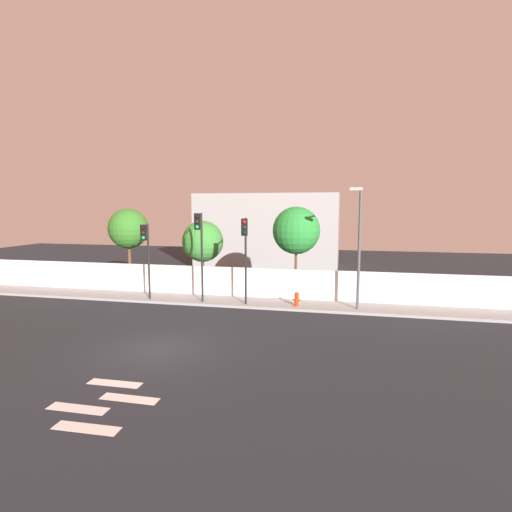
# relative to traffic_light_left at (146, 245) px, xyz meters

# --- Properties ---
(ground_plane) EXTENTS (80.00, 80.00, 0.00)m
(ground_plane) POSITION_rel_traffic_light_left_xyz_m (4.14, -7.02, -3.46)
(ground_plane) COLOR #22252B
(sidewalk) EXTENTS (36.00, 2.40, 0.15)m
(sidewalk) POSITION_rel_traffic_light_left_xyz_m (4.14, 1.18, -3.39)
(sidewalk) COLOR gray
(sidewalk) RESTS_ON ground
(perimeter_wall) EXTENTS (36.00, 0.18, 1.80)m
(perimeter_wall) POSITION_rel_traffic_light_left_xyz_m (4.14, 2.47, -2.41)
(perimeter_wall) COLOR silver
(perimeter_wall) RESTS_ON sidewalk
(crosswalk_marking) EXTENTS (2.93, 3.03, 0.01)m
(crosswalk_marking) POSITION_rel_traffic_light_left_xyz_m (4.59, -11.55, -3.46)
(crosswalk_marking) COLOR silver
(crosswalk_marking) RESTS_ON ground
(traffic_light_left) EXTENTS (0.48, 1.21, 4.54)m
(traffic_light_left) POSITION_rel_traffic_light_left_xyz_m (0.00, 0.00, 0.00)
(traffic_light_left) COLOR black
(traffic_light_left) RESTS_ON sidewalk
(traffic_light_center) EXTENTS (0.43, 1.40, 5.20)m
(traffic_light_center) POSITION_rel_traffic_light_left_xyz_m (3.35, -0.07, 0.45)
(traffic_light_center) COLOR black
(traffic_light_center) RESTS_ON sidewalk
(traffic_light_right) EXTENTS (0.54, 1.72, 4.93)m
(traffic_light_right) POSITION_rel_traffic_light_left_xyz_m (6.04, -0.25, 0.29)
(traffic_light_right) COLOR black
(traffic_light_right) RESTS_ON sidewalk
(street_lamp_curbside) EXTENTS (0.68, 1.77, 6.57)m
(street_lamp_curbside) POSITION_rel_traffic_light_left_xyz_m (12.08, 0.50, 0.57)
(street_lamp_curbside) COLOR #4C4C51
(street_lamp_curbside) RESTS_ON sidewalk
(fire_hydrant) EXTENTS (0.44, 0.26, 0.80)m
(fire_hydrant) POSITION_rel_traffic_light_left_xyz_m (8.80, 0.64, -2.88)
(fire_hydrant) COLOR red
(fire_hydrant) RESTS_ON sidewalk
(roadside_tree_leftmost) EXTENTS (2.74, 2.74, 5.58)m
(roadside_tree_leftmost) POSITION_rel_traffic_light_left_xyz_m (-3.26, 3.75, 0.73)
(roadside_tree_leftmost) COLOR brown
(roadside_tree_leftmost) RESTS_ON ground
(roadside_tree_midleft) EXTENTS (2.73, 2.73, 4.80)m
(roadside_tree_midleft) POSITION_rel_traffic_light_left_xyz_m (2.14, 3.75, -0.04)
(roadside_tree_midleft) COLOR brown
(roadside_tree_midleft) RESTS_ON ground
(roadside_tree_midright) EXTENTS (2.99, 2.99, 5.72)m
(roadside_tree_midright) POSITION_rel_traffic_light_left_xyz_m (8.36, 3.75, 0.76)
(roadside_tree_midright) COLOR brown
(roadside_tree_midright) RESTS_ON ground
(low_building_distant) EXTENTS (13.24, 6.00, 6.93)m
(low_building_distant) POSITION_rel_traffic_light_left_xyz_m (4.18, 16.47, 0.00)
(low_building_distant) COLOR #9B9B9B
(low_building_distant) RESTS_ON ground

